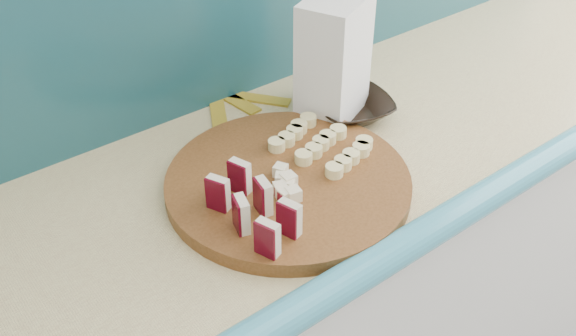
{
  "coord_description": "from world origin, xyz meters",
  "views": [
    {
      "loc": [
        -0.61,
        0.71,
        1.65
      ],
      "look_at": [
        -0.05,
        1.44,
        0.96
      ],
      "focal_mm": 40.0,
      "sensor_mm": 36.0,
      "label": 1
    }
  ],
  "objects": [
    {
      "name": "apple_chunks",
      "position": [
        -0.08,
        1.43,
        0.95
      ],
      "size": [
        0.07,
        0.08,
        0.02
      ],
      "color": "#F6E8C5",
      "rests_on": "cutting_board"
    },
    {
      "name": "banana_peel",
      "position": [
        0.05,
        1.74,
        0.91
      ],
      "size": [
        0.21,
        0.17,
        0.01
      ],
      "rotation": [
        0.0,
        0.0,
        -0.06
      ],
      "color": "gold",
      "rests_on": "kitchen_counter"
    },
    {
      "name": "apple_wedges",
      "position": [
        -0.17,
        1.38,
        0.97
      ],
      "size": [
        0.09,
        0.2,
        0.06
      ],
      "color": "beige",
      "rests_on": "cutting_board"
    },
    {
      "name": "brown_bowl",
      "position": [
        0.21,
        1.55,
        0.93
      ],
      "size": [
        0.21,
        0.21,
        0.04
      ],
      "primitive_type": "imported",
      "rotation": [
        0.0,
        0.0,
        -0.27
      ],
      "color": "black",
      "rests_on": "kitchen_counter"
    },
    {
      "name": "banana_slices",
      "position": [
        0.06,
        1.47,
        0.95
      ],
      "size": [
        0.17,
        0.19,
        0.02
      ],
      "color": "#DCCD86",
      "rests_on": "cutting_board"
    },
    {
      "name": "cutting_board",
      "position": [
        -0.05,
        1.44,
        0.92
      ],
      "size": [
        0.56,
        0.56,
        0.03
      ],
      "primitive_type": "cylinder",
      "rotation": [
        0.0,
        0.0,
        0.28
      ],
      "color": "#49280F",
      "rests_on": "kitchen_counter"
    },
    {
      "name": "kitchen_counter",
      "position": [
        0.1,
        1.5,
        0.46
      ],
      "size": [
        2.2,
        0.63,
        0.91
      ],
      "color": "silver",
      "rests_on": "ground"
    },
    {
      "name": "flour_bag",
      "position": [
        0.19,
        1.59,
        1.04
      ],
      "size": [
        0.18,
        0.16,
        0.26
      ],
      "primitive_type": "cube",
      "rotation": [
        0.0,
        0.0,
        0.41
      ],
      "color": "silver",
      "rests_on": "kitchen_counter"
    }
  ]
}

